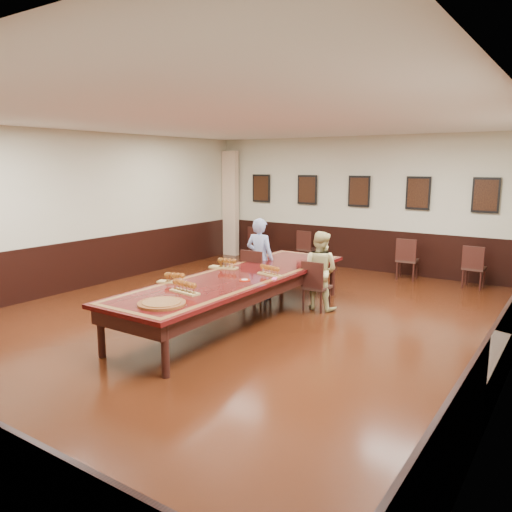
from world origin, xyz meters
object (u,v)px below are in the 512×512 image
Objects in this scene: chair_woman at (317,285)px; carved_platter at (162,304)px; spare_chair_d at (474,267)px; person_woman at (320,270)px; spare_chair_a at (258,243)px; spare_chair_b at (308,248)px; conference_table at (239,284)px; chair_man at (257,274)px; person_man at (260,259)px; spare_chair_c at (407,259)px.

carved_platter is (-0.59, -3.21, 0.33)m from chair_woman.
person_woman is at bearing 58.79° from spare_chair_d.
chair_woman reaches higher than spare_chair_a.
chair_woman is at bearing 123.87° from spare_chair_b.
spare_chair_b is 1.00× the size of spare_chair_d.
carved_platter is at bearing 79.98° from person_woman.
person_woman reaches higher than conference_table.
chair_woman is at bearing 177.23° from chair_man.
chair_man is 1.09× the size of chair_woman.
chair_woman is 3.81m from spare_chair_d.
spare_chair_a is 1.55m from spare_chair_b.
person_man reaches higher than carved_platter.
spare_chair_d reaches higher than carved_platter.
spare_chair_d is (1.98, 3.26, 0.00)m from chair_woman.
person_man is at bearing 45.08° from spare_chair_d.
spare_chair_a is 7.34m from carved_platter.
spare_chair_a is 5.50m from conference_table.
spare_chair_b is (1.55, -0.06, 0.01)m from spare_chair_a.
person_woman reaches higher than spare_chair_c.
spare_chair_d reaches higher than spare_chair_a.
person_man is (0.74, -3.35, 0.32)m from spare_chair_b.
spare_chair_c is at bearing -100.09° from chair_woman.
person_man is at bearing -0.05° from person_woman.
chair_man is 1.35× the size of carved_platter.
spare_chair_a is 0.94× the size of spare_chair_c.
person_man reaches higher than spare_chair_d.
conference_table is at bearing 58.11° from chair_woman.
spare_chair_b is 0.96× the size of spare_chair_c.
person_man reaches higher than spare_chair_a.
spare_chair_a is 1.22× the size of carved_platter.
chair_man is at bearing 55.33° from spare_chair_c.
spare_chair_b is at bearing -58.98° from person_woman.
spare_chair_c is at bearing -123.29° from person_man.
chair_woman is 0.27m from person_woman.
chair_man is 0.31m from person_man.
person_woman reaches higher than spare_chair_d.
carved_platter is (1.41, -6.66, 0.33)m from spare_chair_b.
person_woman is (0.00, 0.09, 0.25)m from chair_woman.
person_woman is at bearing 176.86° from person_man.
spare_chair_a is 5.54m from spare_chair_d.
spare_chair_b is (-2.00, 3.44, 0.00)m from chair_woman.
spare_chair_a is at bearing -1.69° from spare_chair_d.
person_man is at bearing 106.16° from spare_chair_b.
chair_woman is 0.18× the size of conference_table.
spare_chair_c is 0.67× the size of person_woman.
chair_man is 1.04× the size of spare_chair_c.
spare_chair_b is 0.18× the size of conference_table.
spare_chair_c is 0.19× the size of conference_table.
spare_chair_b is 3.99m from spare_chair_d.
spare_chair_b reaches higher than carved_platter.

